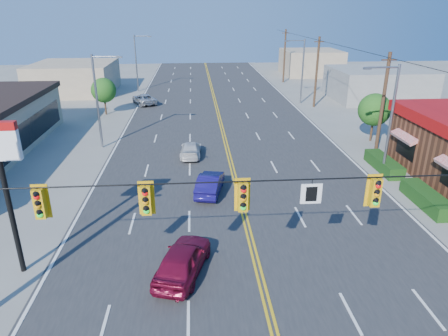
{
  "coord_description": "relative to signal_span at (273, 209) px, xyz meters",
  "views": [
    {
      "loc": [
        -2.79,
        -12.3,
        11.45
      ],
      "look_at": [
        -1.03,
        10.73,
        2.2
      ],
      "focal_mm": 32.0,
      "sensor_mm": 36.0,
      "label": 1
    }
  ],
  "objects": [
    {
      "name": "utility_pole_far",
      "position": [
        12.32,
        54.0,
        -0.69
      ],
      "size": [
        0.28,
        0.28,
        8.4
      ],
      "primitive_type": "cylinder",
      "color": "#47301E",
      "rests_on": "ground"
    },
    {
      "name": "car_blue",
      "position": [
        -1.76,
        11.76,
        -4.22
      ],
      "size": [
        2.23,
        4.26,
        1.34
      ],
      "primitive_type": "imported",
      "rotation": [
        0.0,
        0.0,
        2.93
      ],
      "color": "#170F5B",
      "rests_on": "ground"
    },
    {
      "name": "ground",
      "position": [
        0.12,
        0.0,
        -4.89
      ],
      "size": [
        160.0,
        160.0,
        0.0
      ],
      "primitive_type": "plane",
      "color": "gray",
      "rests_on": "ground"
    },
    {
      "name": "tree_west",
      "position": [
        -12.88,
        34.0,
        -2.09
      ],
      "size": [
        2.8,
        2.8,
        4.2
      ],
      "color": "#47301E",
      "rests_on": "ground"
    },
    {
      "name": "tree_kfc_rear",
      "position": [
        13.62,
        22.0,
        -1.95
      ],
      "size": [
        2.94,
        2.94,
        4.41
      ],
      "color": "#47301E",
      "rests_on": "ground"
    },
    {
      "name": "car_silver",
      "position": [
        -9.01,
        38.9,
        -4.24
      ],
      "size": [
        3.85,
        5.13,
        1.3
      ],
      "primitive_type": "imported",
      "rotation": [
        0.0,
        0.0,
        3.56
      ],
      "color": "#B9BABF",
      "rests_on": "ground"
    },
    {
      "name": "bld_east_far",
      "position": [
        19.12,
        62.0,
        -2.69
      ],
      "size": [
        10.0,
        10.0,
        4.4
      ],
      "primitive_type": "cube",
      "color": "tan",
      "rests_on": "ground"
    },
    {
      "name": "streetlight_se",
      "position": [
        10.91,
        14.0,
        -0.37
      ],
      "size": [
        2.55,
        0.25,
        8.0
      ],
      "color": "gray",
      "rests_on": "ground"
    },
    {
      "name": "pizza_hut_sign",
      "position": [
        -10.88,
        4.0,
        0.3
      ],
      "size": [
        1.9,
        0.3,
        6.85
      ],
      "color": "black",
      "rests_on": "ground"
    },
    {
      "name": "streetlight_nw",
      "position": [
        -10.67,
        48.0,
        -0.37
      ],
      "size": [
        2.55,
        0.25,
        8.0
      ],
      "color": "gray",
      "rests_on": "ground"
    },
    {
      "name": "signal_span",
      "position": [
        0.0,
        0.0,
        0.0
      ],
      "size": [
        24.32,
        0.34,
        9.0
      ],
      "color": "#47301E",
      "rests_on": "ground"
    },
    {
      "name": "bld_west_far",
      "position": [
        -19.88,
        48.0,
        -2.79
      ],
      "size": [
        11.0,
        12.0,
        4.2
      ],
      "primitive_type": "cube",
      "color": "tan",
      "rests_on": "ground"
    },
    {
      "name": "utility_pole_near",
      "position": [
        12.32,
        18.0,
        -0.69
      ],
      "size": [
        0.28,
        0.28,
        8.4
      ],
      "primitive_type": "cylinder",
      "color": "#47301E",
      "rests_on": "ground"
    },
    {
      "name": "utility_pole_mid",
      "position": [
        12.32,
        36.0,
        -0.69
      ],
      "size": [
        0.28,
        0.28,
        8.4
      ],
      "primitive_type": "cylinder",
      "color": "#47301E",
      "rests_on": "ground"
    },
    {
      "name": "streetlight_ne",
      "position": [
        10.91,
        38.0,
        -0.37
      ],
      "size": [
        2.55,
        0.25,
        8.0
      ],
      "color": "gray",
      "rests_on": "ground"
    },
    {
      "name": "streetlight_sw",
      "position": [
        -10.67,
        22.0,
        -0.37
      ],
      "size": [
        2.55,
        0.25,
        8.0
      ],
      "color": "gray",
      "rests_on": "ground"
    },
    {
      "name": "car_white",
      "position": [
        -3.04,
        18.99,
        -4.3
      ],
      "size": [
        1.83,
        4.08,
        1.16
      ],
      "primitive_type": "imported",
      "rotation": [
        0.0,
        0.0,
        3.09
      ],
      "color": "silver",
      "rests_on": "ground"
    },
    {
      "name": "bld_east_mid",
      "position": [
        22.12,
        40.0,
        -2.89
      ],
      "size": [
        12.0,
        10.0,
        4.0
      ],
      "primitive_type": "cube",
      "color": "gray",
      "rests_on": "ground"
    },
    {
      "name": "road",
      "position": [
        0.12,
        20.0,
        -4.86
      ],
      "size": [
        20.0,
        120.0,
        0.06
      ],
      "primitive_type": "cube",
      "color": "#2D2D30",
      "rests_on": "ground"
    },
    {
      "name": "car_magenta",
      "position": [
        -3.38,
        3.13,
        -4.13
      ],
      "size": [
        2.98,
        4.73,
        1.5
      ],
      "primitive_type": "imported",
      "rotation": [
        0.0,
        0.0,
        2.84
      ],
      "color": "maroon",
      "rests_on": "ground"
    }
  ]
}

